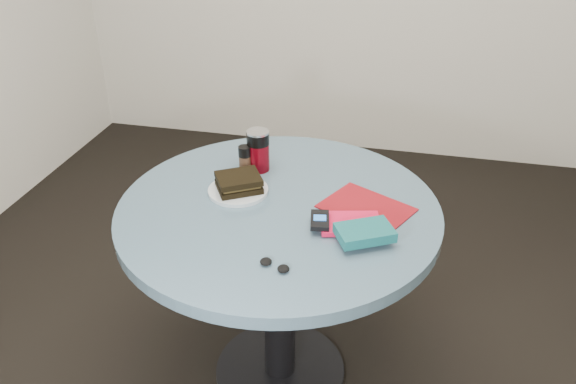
% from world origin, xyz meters
% --- Properties ---
extents(ground, '(4.00, 4.00, 0.00)m').
position_xyz_m(ground, '(0.00, 0.00, 0.00)').
color(ground, black).
rests_on(ground, ground).
extents(table, '(1.00, 1.00, 0.75)m').
position_xyz_m(table, '(0.00, 0.00, 0.59)').
color(table, black).
rests_on(table, ground).
extents(plate, '(0.25, 0.25, 0.01)m').
position_xyz_m(plate, '(-0.14, 0.05, 0.76)').
color(plate, silver).
rests_on(plate, table).
extents(sandwich, '(0.17, 0.17, 0.05)m').
position_xyz_m(sandwich, '(-0.14, 0.05, 0.79)').
color(sandwich, black).
rests_on(sandwich, plate).
extents(soda_can, '(0.09, 0.09, 0.14)m').
position_xyz_m(soda_can, '(-0.12, 0.21, 0.82)').
color(soda_can, '#5D040E').
rests_on(soda_can, table).
extents(pepper_grinder, '(0.05, 0.05, 0.10)m').
position_xyz_m(pepper_grinder, '(-0.16, 0.18, 0.80)').
color(pepper_grinder, '#3E281A').
rests_on(pepper_grinder, table).
extents(magazine, '(0.31, 0.29, 0.00)m').
position_xyz_m(magazine, '(0.27, 0.04, 0.75)').
color(magazine, maroon).
rests_on(magazine, table).
extents(red_book, '(0.19, 0.15, 0.01)m').
position_xyz_m(red_book, '(0.23, -0.07, 0.76)').
color(red_book, red).
rests_on(red_book, magazine).
extents(novel, '(0.18, 0.16, 0.03)m').
position_xyz_m(novel, '(0.28, -0.14, 0.78)').
color(novel, '#125155').
rests_on(novel, red_book).
extents(mp3_player, '(0.07, 0.10, 0.02)m').
position_xyz_m(mp3_player, '(0.15, -0.10, 0.78)').
color(mp3_player, black).
rests_on(mp3_player, red_book).
extents(headphones, '(0.09, 0.06, 0.02)m').
position_xyz_m(headphones, '(0.06, -0.31, 0.76)').
color(headphones, black).
rests_on(headphones, table).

